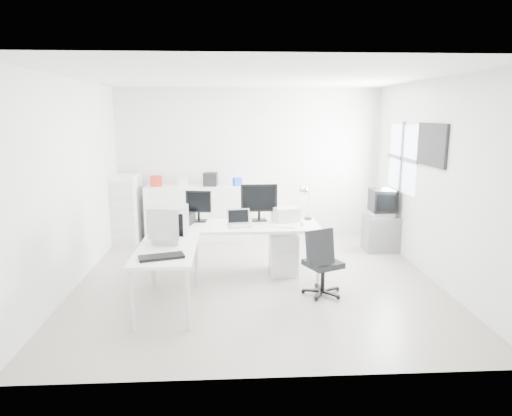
{
  "coord_description": "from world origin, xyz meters",
  "views": [
    {
      "loc": [
        -0.36,
        -6.19,
        2.34
      ],
      "look_at": [
        0.0,
        0.2,
        1.0
      ],
      "focal_mm": 32.0,
      "sensor_mm": 36.0,
      "label": 1
    }
  ],
  "objects": [
    {
      "name": "white_keyboard",
      "position": [
        0.36,
        0.07,
        0.76
      ],
      "size": [
        0.44,
        0.26,
        0.02
      ],
      "primitive_type": "cube",
      "rotation": [
        0.0,
        0.0,
        -0.32
      ],
      "color": "white",
      "rests_on": "main_desk"
    },
    {
      "name": "clutter_box_c",
      "position": [
        -0.74,
        2.24,
        1.13
      ],
      "size": [
        0.27,
        0.25,
        0.25
      ],
      "primitive_type": "cube",
      "rotation": [
        0.0,
        0.0,
        -0.11
      ],
      "color": "black",
      "rests_on": "sideboard"
    },
    {
      "name": "floor",
      "position": [
        0.0,
        0.0,
        0.0
      ],
      "size": [
        5.0,
        5.0,
        0.01
      ],
      "primitive_type": "cube",
      "color": "beige",
      "rests_on": "ground"
    },
    {
      "name": "inkjet_printer",
      "position": [
        -1.14,
        0.32,
        0.83
      ],
      "size": [
        0.51,
        0.44,
        0.16
      ],
      "primitive_type": "cube",
      "rotation": [
        0.0,
        0.0,
        -0.26
      ],
      "color": "black",
      "rests_on": "main_desk"
    },
    {
      "name": "crt_tv",
      "position": [
        2.22,
        1.28,
        0.83
      ],
      "size": [
        0.5,
        0.48,
        0.45
      ],
      "primitive_type": null,
      "color": "black",
      "rests_on": "tv_cabinet"
    },
    {
      "name": "laser_printer",
      "position": [
        0.46,
        0.44,
        0.85
      ],
      "size": [
        0.43,
        0.4,
        0.2
      ],
      "primitive_type": "cube",
      "rotation": [
        0.0,
        0.0,
        0.31
      ],
      "color": "silver",
      "rests_on": "main_desk"
    },
    {
      "name": "clutter_box_a",
      "position": [
        -1.74,
        2.24,
        1.1
      ],
      "size": [
        0.23,
        0.22,
        0.19
      ],
      "primitive_type": "cube",
      "rotation": [
        0.0,
        0.0,
        0.27
      ],
      "color": "#B32719",
      "rests_on": "sideboard"
    },
    {
      "name": "clutter_bottle",
      "position": [
        -2.04,
        2.28,
        1.12
      ],
      "size": [
        0.07,
        0.07,
        0.22
      ],
      "primitive_type": "cylinder",
      "color": "white",
      "rests_on": "sideboard"
    },
    {
      "name": "filing_cabinet",
      "position": [
        -2.28,
        2.07,
        0.62
      ],
      "size": [
        0.44,
        0.52,
        1.24
      ],
      "primitive_type": "cube",
      "color": "white",
      "rests_on": "floor"
    },
    {
      "name": "window",
      "position": [
        2.48,
        1.2,
        1.6
      ],
      "size": [
        0.02,
        1.2,
        1.1
      ],
      "primitive_type": null,
      "color": "white",
      "rests_on": "right_wall"
    },
    {
      "name": "lcd_monitor_small",
      "position": [
        -0.84,
        0.47,
        0.99
      ],
      "size": [
        0.41,
        0.27,
        0.47
      ],
      "primitive_type": null,
      "rotation": [
        0.0,
        0.0,
        -0.15
      ],
      "color": "black",
      "rests_on": "main_desk"
    },
    {
      "name": "crt_monitor",
      "position": [
        -1.14,
        -0.63,
        0.97
      ],
      "size": [
        0.46,
        0.46,
        0.44
      ],
      "primitive_type": null,
      "rotation": [
        0.0,
        0.0,
        -0.22
      ],
      "color": "#B7B7BA",
      "rests_on": "side_desk"
    },
    {
      "name": "drawer_pedestal",
      "position": [
        0.41,
        0.27,
        0.3
      ],
      "size": [
        0.4,
        0.5,
        0.6
      ],
      "primitive_type": "cube",
      "color": "white",
      "rests_on": "floor"
    },
    {
      "name": "sideboard",
      "position": [
        -0.94,
        2.24,
        0.5
      ],
      "size": [
        2.02,
        0.5,
        1.01
      ],
      "primitive_type": "cube",
      "color": "white",
      "rests_on": "floor"
    },
    {
      "name": "main_desk",
      "position": [
        -0.29,
        0.22,
        0.38
      ],
      "size": [
        2.4,
        0.8,
        0.75
      ],
      "primitive_type": null,
      "color": "white",
      "rests_on": "floor"
    },
    {
      "name": "back_wall",
      "position": [
        0.0,
        2.5,
        1.4
      ],
      "size": [
        5.0,
        0.02,
        2.8
      ],
      "primitive_type": "cube",
      "color": "silver",
      "rests_on": "floor"
    },
    {
      "name": "laptop",
      "position": [
        -0.24,
        0.12,
        0.87
      ],
      "size": [
        0.4,
        0.41,
        0.24
      ],
      "primitive_type": null,
      "rotation": [
        0.0,
        0.0,
        0.13
      ],
      "color": "#B7B7BA",
      "rests_on": "main_desk"
    },
    {
      "name": "clutter_box_d",
      "position": [
        -0.24,
        2.24,
        1.08
      ],
      "size": [
        0.18,
        0.17,
        0.14
      ],
      "primitive_type": "cube",
      "rotation": [
        0.0,
        0.0,
        0.38
      ],
      "color": "#1B3AC0",
      "rests_on": "sideboard"
    },
    {
      "name": "wall_picture",
      "position": [
        2.47,
        0.1,
        1.9
      ],
      "size": [
        0.04,
        0.9,
        0.6
      ],
      "primitive_type": null,
      "color": "black",
      "rests_on": "right_wall"
    },
    {
      "name": "side_desk",
      "position": [
        -1.14,
        -0.88,
        0.38
      ],
      "size": [
        0.7,
        1.4,
        0.75
      ],
      "primitive_type": null,
      "color": "white",
      "rests_on": "floor"
    },
    {
      "name": "clutter_box_b",
      "position": [
        -1.24,
        2.24,
        1.09
      ],
      "size": [
        0.18,
        0.16,
        0.16
      ],
      "primitive_type": "cube",
      "rotation": [
        0.0,
        0.0,
        -0.18
      ],
      "color": "white",
      "rests_on": "sideboard"
    },
    {
      "name": "lcd_monitor_large",
      "position": [
        0.06,
        0.47,
        1.03
      ],
      "size": [
        0.55,
        0.23,
        0.56
      ],
      "primitive_type": null,
      "rotation": [
        0.0,
        0.0,
        0.03
      ],
      "color": "black",
      "rests_on": "main_desk"
    },
    {
      "name": "office_chair",
      "position": [
        0.83,
        -0.61,
        0.46
      ],
      "size": [
        0.71,
        0.71,
        0.93
      ],
      "primitive_type": null,
      "rotation": [
        0.0,
        0.0,
        0.43
      ],
      "color": "#222427",
      "rests_on": "floor"
    },
    {
      "name": "tv_cabinet",
      "position": [
        2.22,
        1.28,
        0.3
      ],
      "size": [
        0.56,
        0.46,
        0.61
      ],
      "primitive_type": "cube",
      "color": "slate",
      "rests_on": "floor"
    },
    {
      "name": "right_wall",
      "position": [
        2.5,
        0.0,
        1.4
      ],
      "size": [
        0.02,
        5.0,
        2.8
      ],
      "primitive_type": "cube",
      "color": "silver",
      "rests_on": "floor"
    },
    {
      "name": "white_mouse",
      "position": [
        0.66,
        0.12,
        0.78
      ],
      "size": [
        0.06,
        0.06,
        0.06
      ],
      "primitive_type": "sphere",
      "color": "white",
      "rests_on": "main_desk"
    },
    {
      "name": "left_wall",
      "position": [
        -2.5,
        0.0,
        1.4
      ],
      "size": [
        0.02,
        5.0,
        2.8
      ],
      "primitive_type": "cube",
      "color": "silver",
      "rests_on": "floor"
    },
    {
      "name": "black_keyboard",
      "position": [
        -1.14,
        -1.28,
        0.77
      ],
      "size": [
        0.53,
        0.34,
        0.03
      ],
      "primitive_type": "cube",
      "rotation": [
        0.0,
        0.0,
        0.3
      ],
      "color": "black",
      "rests_on": "side_desk"
    },
    {
      "name": "desk_lamp",
      "position": [
        0.81,
        0.52,
        0.96
      ],
      "size": [
        0.15,
        0.15,
        0.43
      ],
      "primitive_type": null,
      "rotation": [
        0.0,
        0.0,
        0.07
      ],
      "color": "silver",
      "rests_on": "main_desk"
    },
    {
      "name": "ceiling",
      "position": [
        0.0,
        0.0,
        2.8
      ],
      "size": [
        5.0,
        5.0,
        0.01
      ],
      "primitive_type": "cube",
      "color": "white",
      "rests_on": "back_wall"
    }
  ]
}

